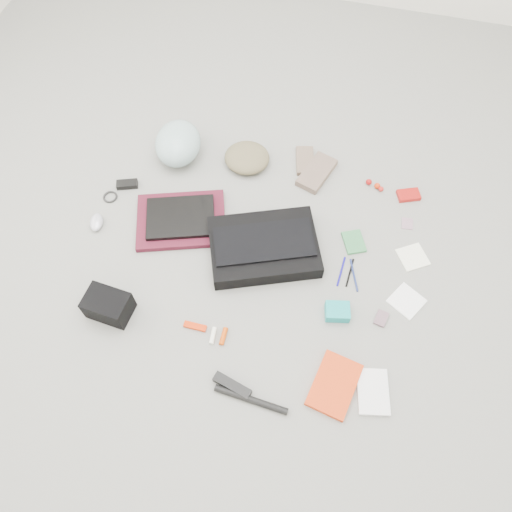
% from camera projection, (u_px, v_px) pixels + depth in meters
% --- Properties ---
extents(ground_plane, '(4.00, 4.00, 0.00)m').
position_uv_depth(ground_plane, '(256.00, 262.00, 2.24)').
color(ground_plane, slate).
extents(messenger_bag, '(0.57, 0.49, 0.08)m').
position_uv_depth(messenger_bag, '(264.00, 247.00, 2.23)').
color(messenger_bag, black).
rests_on(messenger_bag, ground_plane).
extents(bag_flap, '(0.48, 0.35, 0.01)m').
position_uv_depth(bag_flap, '(264.00, 242.00, 2.20)').
color(bag_flap, black).
rests_on(bag_flap, messenger_bag).
extents(laptop_sleeve, '(0.49, 0.42, 0.03)m').
position_uv_depth(laptop_sleeve, '(181.00, 220.00, 2.34)').
color(laptop_sleeve, '#4F1222').
rests_on(laptop_sleeve, ground_plane).
extents(laptop, '(0.37, 0.32, 0.02)m').
position_uv_depth(laptop, '(180.00, 217.00, 2.32)').
color(laptop, black).
rests_on(laptop, laptop_sleeve).
extents(bike_helmet, '(0.27, 0.31, 0.17)m').
position_uv_depth(bike_helmet, '(178.00, 143.00, 2.48)').
color(bike_helmet, '#A3C7C7').
rests_on(bike_helmet, ground_plane).
extents(beanie, '(0.23, 0.22, 0.08)m').
position_uv_depth(beanie, '(247.00, 158.00, 2.49)').
color(beanie, brown).
rests_on(beanie, ground_plane).
extents(mitten_left, '(0.12, 0.19, 0.03)m').
position_uv_depth(mitten_left, '(305.00, 161.00, 2.52)').
color(mitten_left, '#745E4D').
rests_on(mitten_left, ground_plane).
extents(mitten_right, '(0.18, 0.25, 0.03)m').
position_uv_depth(mitten_right, '(317.00, 173.00, 2.48)').
color(mitten_right, '#735D4F').
rests_on(mitten_right, ground_plane).
extents(power_brick, '(0.11, 0.08, 0.03)m').
position_uv_depth(power_brick, '(127.00, 184.00, 2.44)').
color(power_brick, black).
rests_on(power_brick, ground_plane).
extents(cable_coil, '(0.09, 0.09, 0.01)m').
position_uv_depth(cable_coil, '(110.00, 197.00, 2.42)').
color(cable_coil, black).
rests_on(cable_coil, ground_plane).
extents(mouse, '(0.09, 0.11, 0.04)m').
position_uv_depth(mouse, '(96.00, 222.00, 2.33)').
color(mouse, '#B6B6C4').
rests_on(mouse, ground_plane).
extents(camera_bag, '(0.19, 0.14, 0.12)m').
position_uv_depth(camera_bag, '(108.00, 305.00, 2.07)').
color(camera_bag, black).
rests_on(camera_bag, ground_plane).
extents(multitool, '(0.10, 0.03, 0.01)m').
position_uv_depth(multitool, '(195.00, 326.00, 2.08)').
color(multitool, '#C32500').
rests_on(multitool, ground_plane).
extents(toiletry_tube_white, '(0.03, 0.07, 0.02)m').
position_uv_depth(toiletry_tube_white, '(213.00, 336.00, 2.06)').
color(toiletry_tube_white, white).
rests_on(toiletry_tube_white, ground_plane).
extents(toiletry_tube_orange, '(0.02, 0.07, 0.02)m').
position_uv_depth(toiletry_tube_orange, '(224.00, 336.00, 2.06)').
color(toiletry_tube_orange, '#C63F05').
rests_on(toiletry_tube_orange, ground_plane).
extents(u_lock, '(0.16, 0.08, 0.03)m').
position_uv_depth(u_lock, '(232.00, 386.00, 1.95)').
color(u_lock, black).
rests_on(u_lock, ground_plane).
extents(bike_pump, '(0.30, 0.05, 0.03)m').
position_uv_depth(bike_pump, '(251.00, 400.00, 1.92)').
color(bike_pump, black).
rests_on(bike_pump, ground_plane).
extents(book_red, '(0.20, 0.26, 0.02)m').
position_uv_depth(book_red, '(334.00, 385.00, 1.95)').
color(book_red, '#F13F11').
rests_on(book_red, ground_plane).
extents(book_white, '(0.15, 0.20, 0.02)m').
position_uv_depth(book_white, '(373.00, 392.00, 1.94)').
color(book_white, white).
rests_on(book_white, ground_plane).
extents(notepad, '(0.13, 0.14, 0.01)m').
position_uv_depth(notepad, '(354.00, 242.00, 2.29)').
color(notepad, '#317341').
rests_on(notepad, ground_plane).
extents(pen_blue, '(0.02, 0.15, 0.01)m').
position_uv_depth(pen_blue, '(341.00, 271.00, 2.21)').
color(pen_blue, '#130C91').
rests_on(pen_blue, ground_plane).
extents(pen_black, '(0.02, 0.15, 0.01)m').
position_uv_depth(pen_black, '(350.00, 273.00, 2.21)').
color(pen_black, black).
rests_on(pen_black, ground_plane).
extents(pen_navy, '(0.06, 0.15, 0.01)m').
position_uv_depth(pen_navy, '(354.00, 275.00, 2.20)').
color(pen_navy, navy).
rests_on(pen_navy, ground_plane).
extents(accordion_wallet, '(0.12, 0.10, 0.05)m').
position_uv_depth(accordion_wallet, '(337.00, 312.00, 2.09)').
color(accordion_wallet, '#109D9E').
rests_on(accordion_wallet, ground_plane).
extents(card_deck, '(0.06, 0.08, 0.01)m').
position_uv_depth(card_deck, '(381.00, 318.00, 2.10)').
color(card_deck, '#7A5B67').
rests_on(card_deck, ground_plane).
extents(napkin_top, '(0.17, 0.17, 0.01)m').
position_uv_depth(napkin_top, '(413.00, 257.00, 2.25)').
color(napkin_top, white).
rests_on(napkin_top, ground_plane).
extents(napkin_bottom, '(0.17, 0.17, 0.01)m').
position_uv_depth(napkin_bottom, '(407.00, 301.00, 2.14)').
color(napkin_bottom, white).
rests_on(napkin_bottom, ground_plane).
extents(lollipop_a, '(0.04, 0.04, 0.03)m').
position_uv_depth(lollipop_a, '(369.00, 182.00, 2.45)').
color(lollipop_a, '#9E0D0C').
rests_on(lollipop_a, ground_plane).
extents(lollipop_b, '(0.04, 0.04, 0.03)m').
position_uv_depth(lollipop_b, '(377.00, 186.00, 2.44)').
color(lollipop_b, red).
rests_on(lollipop_b, ground_plane).
extents(lollipop_c, '(0.03, 0.03, 0.03)m').
position_uv_depth(lollipop_c, '(381.00, 189.00, 2.43)').
color(lollipop_c, red).
rests_on(lollipop_c, ground_plane).
extents(altoids_tin, '(0.12, 0.10, 0.02)m').
position_uv_depth(altoids_tin, '(409.00, 195.00, 2.41)').
color(altoids_tin, '#AA1612').
rests_on(altoids_tin, ground_plane).
extents(stamp_sheet, '(0.06, 0.07, 0.00)m').
position_uv_depth(stamp_sheet, '(407.00, 224.00, 2.34)').
color(stamp_sheet, '#A0788C').
rests_on(stamp_sheet, ground_plane).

